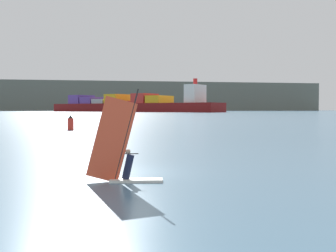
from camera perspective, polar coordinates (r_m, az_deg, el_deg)
name	(u,v)px	position (r m, az deg, el deg)	size (l,w,h in m)	color
ground_plane	(133,172)	(21.17, -4.76, -6.23)	(4000.00, 4000.00, 0.00)	#476B84
windsurfer	(124,159)	(18.21, -6.01, -4.47)	(3.18, 1.71, 4.08)	white
cargo_ship	(130,105)	(464.06, -5.24, 2.91)	(134.45, 206.66, 33.11)	maroon
distant_headland	(73,98)	(944.65, -12.82, 3.70)	(954.95, 384.54, 53.41)	#60665B
channel_buoy	(71,123)	(64.79, -13.13, 0.39)	(0.92, 0.92, 2.26)	red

